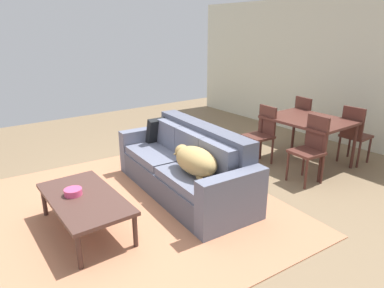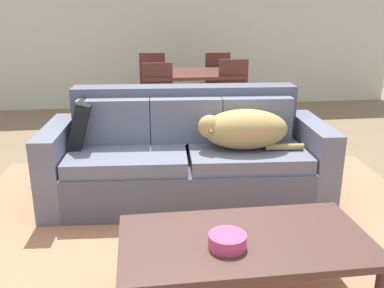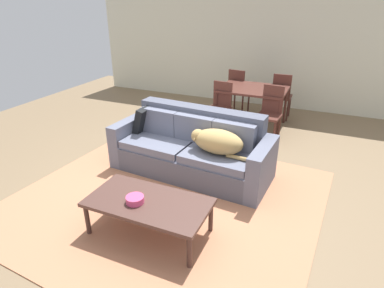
{
  "view_description": "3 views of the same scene",
  "coord_description": "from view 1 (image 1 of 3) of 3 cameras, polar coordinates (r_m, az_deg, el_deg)",
  "views": [
    {
      "loc": [
        3.49,
        -2.16,
        2.14
      ],
      "look_at": [
        0.13,
        0.34,
        0.71
      ],
      "focal_mm": 32.07,
      "sensor_mm": 36.0,
      "label": 1
    },
    {
      "loc": [
        -0.38,
        -2.98,
        1.53
      ],
      "look_at": [
        0.04,
        0.09,
        0.54
      ],
      "focal_mm": 39.2,
      "sensor_mm": 36.0,
      "label": 2
    },
    {
      "loc": [
        1.7,
        -3.52,
        2.37
      ],
      "look_at": [
        0.1,
        0.14,
        0.53
      ],
      "focal_mm": 30.19,
      "sensor_mm": 36.0,
      "label": 3
    }
  ],
  "objects": [
    {
      "name": "ground_plane",
      "position": [
        4.63,
        -4.43,
        -8.75
      ],
      "size": [
        10.0,
        10.0,
        0.0
      ],
      "primitive_type": "plane",
      "color": "#80684B"
    },
    {
      "name": "back_partition",
      "position": [
        7.12,
        24.11,
        10.87
      ],
      "size": [
        8.0,
        0.12,
        2.7
      ],
      "primitive_type": "cube",
      "color": "beige",
      "rests_on": "ground"
    },
    {
      "name": "area_rug",
      "position": [
        4.4,
        -9.74,
        -10.44
      ],
      "size": [
        3.88,
        3.61,
        0.01
      ],
      "primitive_type": "cube",
      "rotation": [
        0.0,
        0.0,
        -0.07
      ],
      "color": "tan",
      "rests_on": "ground"
    },
    {
      "name": "couch",
      "position": [
        4.62,
        -0.92,
        -3.88
      ],
      "size": [
        2.34,
        1.04,
        0.91
      ],
      "rotation": [
        0.0,
        0.0,
        -0.07
      ],
      "color": "#535667",
      "rests_on": "ground"
    },
    {
      "name": "dog_on_left_cushion",
      "position": [
        4.1,
        0.5,
        -2.74
      ],
      "size": [
        0.83,
        0.43,
        0.32
      ],
      "rotation": [
        0.0,
        0.0,
        -0.07
      ],
      "color": "tan",
      "rests_on": "couch"
    },
    {
      "name": "throw_pillow_by_left_arm",
      "position": [
        5.26,
        -5.42,
        2.27
      ],
      "size": [
        0.23,
        0.4,
        0.41
      ],
      "primitive_type": "cube",
      "rotation": [
        0.0,
        0.27,
        -0.04
      ],
      "color": "black",
      "rests_on": "couch"
    },
    {
      "name": "coffee_table",
      "position": [
        3.92,
        -17.45,
        -8.88
      ],
      "size": [
        1.3,
        0.67,
        0.41
      ],
      "color": "#50342C",
      "rests_on": "ground"
    },
    {
      "name": "bowl_on_coffee_table",
      "position": [
        3.96,
        -19.16,
        -7.54
      ],
      "size": [
        0.19,
        0.19,
        0.07
      ],
      "primitive_type": "cylinder",
      "color": "#EA4C7F",
      "rests_on": "coffee_table"
    },
    {
      "name": "dining_table",
      "position": [
        5.78,
        18.73,
        3.37
      ],
      "size": [
        1.25,
        0.97,
        0.77
      ],
      "color": "#542A22",
      "rests_on": "ground"
    },
    {
      "name": "dining_chair_near_left",
      "position": [
        5.7,
        11.53,
        1.98
      ],
      "size": [
        0.43,
        0.43,
        0.94
      ],
      "rotation": [
        0.0,
        0.0,
        -0.07
      ],
      "color": "#542A22",
      "rests_on": "ground"
    },
    {
      "name": "dining_chair_near_right",
      "position": [
        5.16,
        19.14,
        -0.37
      ],
      "size": [
        0.43,
        0.43,
        0.97
      ],
      "rotation": [
        0.0,
        0.0,
        -0.08
      ],
      "color": "#542A22",
      "rests_on": "ground"
    },
    {
      "name": "dining_chair_far_left",
      "position": [
        6.58,
        18.38,
        3.74
      ],
      "size": [
        0.45,
        0.45,
        0.97
      ],
      "rotation": [
        0.0,
        0.0,
        3.0
      ],
      "color": "#542A22",
      "rests_on": "ground"
    },
    {
      "name": "dining_chair_far_right",
      "position": [
        6.13,
        25.38,
        1.74
      ],
      "size": [
        0.41,
        0.41,
        0.96
      ],
      "rotation": [
        0.0,
        0.0,
        3.16
      ],
      "color": "#542A22",
      "rests_on": "ground"
    }
  ]
}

